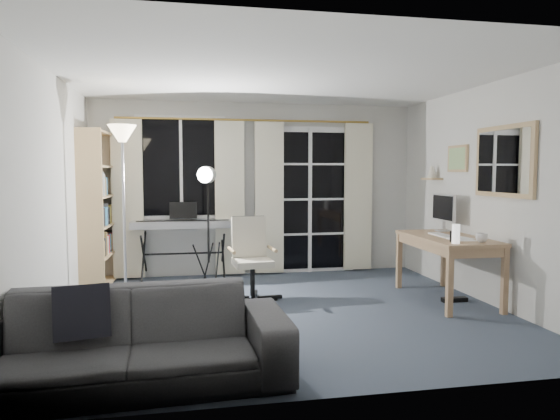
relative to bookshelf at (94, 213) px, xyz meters
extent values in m
cube|color=#394454|center=(2.13, -1.59, -0.94)|extent=(4.50, 4.00, 0.02)
cube|color=white|center=(1.08, 0.39, 0.57)|extent=(1.20, 0.06, 1.40)
cube|color=black|center=(1.08, 0.36, 0.57)|extent=(1.10, 0.02, 1.30)
cube|color=white|center=(1.08, 0.35, 0.57)|extent=(0.04, 0.03, 1.30)
cube|color=white|center=(2.88, 0.39, 0.10)|extent=(1.32, 0.06, 2.11)
cube|color=black|center=(2.58, 0.36, 0.10)|extent=(0.55, 0.02, 1.95)
cube|color=black|center=(3.18, 0.36, 0.10)|extent=(0.55, 0.02, 1.95)
cube|color=white|center=(2.88, 0.35, 0.10)|extent=(0.05, 0.04, 2.05)
cube|color=white|center=(2.88, 0.35, -0.38)|extent=(1.15, 0.03, 0.03)
cube|color=white|center=(2.88, 0.35, 0.12)|extent=(1.15, 0.03, 0.03)
cube|color=white|center=(2.88, 0.35, 0.62)|extent=(1.15, 0.03, 0.03)
cylinder|color=gold|center=(1.98, 0.31, 1.22)|extent=(3.50, 0.03, 0.03)
cube|color=#F4EBC8|center=(0.38, 0.29, 0.15)|extent=(0.40, 0.07, 2.10)
cube|color=#F4EBC8|center=(1.73, 0.29, 0.15)|extent=(0.40, 0.07, 2.10)
cube|color=#F4EBC8|center=(2.28, 0.29, 0.15)|extent=(0.40, 0.07, 2.10)
cube|color=#F4EBC8|center=(3.58, 0.29, 0.15)|extent=(0.40, 0.07, 2.10)
cube|color=tan|center=(0.02, -0.42, 0.05)|extent=(0.31, 0.04, 1.95)
cube|color=tan|center=(0.05, 0.45, 0.05)|extent=(0.31, 0.04, 1.95)
cube|color=tan|center=(-0.11, 0.02, 0.05)|extent=(0.07, 0.88, 1.95)
cube|color=tan|center=(0.04, 0.02, -0.90)|extent=(0.35, 0.89, 0.02)
cube|color=tan|center=(0.04, 0.02, -0.54)|extent=(0.35, 0.89, 0.02)
cube|color=tan|center=(0.04, 0.02, -0.17)|extent=(0.35, 0.89, 0.02)
cube|color=tan|center=(0.04, 0.02, 0.21)|extent=(0.35, 0.89, 0.02)
cube|color=tan|center=(0.04, 0.02, 0.58)|extent=(0.35, 0.89, 0.02)
cube|color=tan|center=(0.04, 0.02, 1.00)|extent=(0.35, 0.89, 0.02)
cube|color=#B7BCB1|center=(0.04, -0.35, -0.40)|extent=(0.22, 0.07, 0.25)
cube|color=olive|center=(0.04, -0.25, -0.42)|extent=(0.22, 0.05, 0.20)
cube|color=#353535|center=(0.05, -0.17, -0.41)|extent=(0.22, 0.05, 0.23)
cube|color=olive|center=(0.05, -0.10, -0.38)|extent=(0.22, 0.04, 0.29)
cube|color=#B7BCB1|center=(0.05, -0.02, -0.41)|extent=(0.22, 0.06, 0.23)
cube|color=#C6383B|center=(0.06, 0.07, -0.41)|extent=(0.22, 0.05, 0.24)
cube|color=teal|center=(0.06, 0.14, -0.40)|extent=(0.22, 0.06, 0.24)
cube|color=olive|center=(0.06, 0.23, -0.41)|extent=(0.22, 0.04, 0.22)
cube|color=#C6383B|center=(0.07, 0.30, -0.41)|extent=(0.22, 0.06, 0.23)
cube|color=#353535|center=(0.07, 0.39, -0.40)|extent=(0.22, 0.04, 0.26)
cube|color=teal|center=(0.04, -0.35, -0.02)|extent=(0.22, 0.04, 0.27)
cube|color=#353535|center=(0.04, -0.28, -0.02)|extent=(0.22, 0.07, 0.26)
cube|color=#353535|center=(0.05, -0.18, -0.04)|extent=(0.22, 0.05, 0.23)
cube|color=teal|center=(0.05, -0.10, -0.05)|extent=(0.22, 0.04, 0.21)
cube|color=teal|center=(0.05, -0.04, -0.04)|extent=(0.22, 0.04, 0.23)
cube|color=#353535|center=(0.06, 0.04, -0.02)|extent=(0.22, 0.04, 0.27)
cube|color=#353535|center=(0.06, 0.11, -0.05)|extent=(0.22, 0.05, 0.21)
cube|color=gold|center=(0.06, 0.19, -0.04)|extent=(0.22, 0.05, 0.23)
cube|color=olive|center=(0.07, 0.27, -0.03)|extent=(0.22, 0.04, 0.24)
cube|color=#353535|center=(0.07, 0.34, -0.04)|extent=(0.22, 0.04, 0.23)
cube|color=#C6383B|center=(0.04, -0.35, 0.36)|extent=(0.22, 0.04, 0.28)
cube|color=#353535|center=(0.04, -0.27, 0.32)|extent=(0.22, 0.04, 0.21)
cube|color=#B7BCB1|center=(0.05, -0.21, 0.37)|extent=(0.22, 0.04, 0.29)
cube|color=#B7BCB1|center=(0.05, -0.13, 0.35)|extent=(0.22, 0.04, 0.27)
cube|color=olive|center=(0.05, -0.06, 0.33)|extent=(0.22, 0.04, 0.22)
cube|color=teal|center=(0.05, 0.01, 0.33)|extent=(0.22, 0.05, 0.22)
cylinder|color=#B2B2B7|center=(0.46, -0.83, -0.91)|extent=(0.30, 0.30, 0.03)
cylinder|color=#B2B2B7|center=(0.46, -0.83, 0.00)|extent=(0.03, 0.03, 1.81)
cone|color=#FFE5B2|center=(0.46, -0.83, 0.93)|extent=(0.32, 0.32, 0.19)
cylinder|color=black|center=(0.58, 0.12, -0.57)|extent=(0.03, 0.65, 0.59)
cylinder|color=black|center=(0.58, 0.12, -0.57)|extent=(0.03, 0.65, 0.59)
cylinder|color=black|center=(1.61, 0.11, -0.57)|extent=(0.03, 0.65, 0.59)
cylinder|color=black|center=(1.61, 0.11, -0.57)|extent=(0.03, 0.65, 0.59)
cylinder|color=black|center=(1.09, 0.11, -0.57)|extent=(1.03, 0.04, 0.02)
cube|color=silver|center=(1.09, 0.11, -0.17)|extent=(1.35, 0.36, 0.09)
cube|color=white|center=(1.09, 0.03, -0.14)|extent=(1.24, 0.16, 0.02)
cube|color=black|center=(1.09, 0.07, -0.13)|extent=(1.20, 0.10, 0.01)
cube|color=black|center=(1.10, 0.22, 0.00)|extent=(0.36, 0.08, 0.22)
cylinder|color=black|center=(1.49, -0.57, -0.65)|extent=(0.10, 0.23, 0.62)
cylinder|color=black|center=(1.38, -0.43, -0.65)|extent=(0.16, 0.20, 0.62)
cylinder|color=black|center=(1.31, -0.59, -0.65)|extent=(0.24, 0.06, 0.62)
cylinder|color=black|center=(1.39, -0.53, -0.05)|extent=(0.03, 0.03, 1.06)
cylinder|color=silver|center=(1.38, -0.57, 0.48)|extent=(0.23, 0.18, 0.20)
cylinder|color=white|center=(1.35, -0.63, 0.48)|extent=(0.17, 0.08, 0.18)
cube|color=black|center=(2.04, -1.14, -0.89)|extent=(0.29, 0.06, 0.04)
cylinder|color=black|center=(2.11, -1.13, -0.91)|extent=(0.05, 0.05, 0.04)
cube|color=black|center=(1.89, -0.96, -0.89)|extent=(0.11, 0.29, 0.04)
cylinder|color=black|center=(1.91, -0.89, -0.91)|extent=(0.05, 0.05, 0.04)
cube|color=black|center=(1.68, -1.05, -0.89)|extent=(0.26, 0.19, 0.04)
cylinder|color=black|center=(1.62, -1.01, -0.91)|extent=(0.05, 0.05, 0.04)
cube|color=black|center=(1.70, -1.28, -0.89)|extent=(0.24, 0.22, 0.04)
cylinder|color=black|center=(1.64, -1.32, -0.91)|extent=(0.05, 0.05, 0.04)
cube|color=black|center=(1.92, -1.33, -0.89)|extent=(0.15, 0.28, 0.04)
cylinder|color=black|center=(1.95, -1.40, -0.91)|extent=(0.05, 0.05, 0.04)
cylinder|color=black|center=(1.85, -1.15, -0.68)|extent=(0.06, 0.06, 0.35)
cube|color=beige|center=(1.85, -1.15, -0.49)|extent=(0.44, 0.44, 0.07)
cube|color=beige|center=(1.83, -0.96, -0.22)|extent=(0.40, 0.14, 0.46)
cube|color=black|center=(1.83, -0.92, -0.20)|extent=(0.38, 0.12, 0.43)
cylinder|color=tan|center=(1.61, -1.15, -0.34)|extent=(0.06, 0.36, 0.04)
cylinder|color=tan|center=(2.07, -1.12, -0.34)|extent=(0.06, 0.36, 0.04)
cube|color=#9D7550|center=(4.01, -1.46, -0.23)|extent=(0.71, 1.37, 0.04)
cube|color=#9D7550|center=(4.01, -1.46, -0.29)|extent=(0.67, 1.33, 0.10)
cube|color=#9D7550|center=(3.69, -2.09, -0.59)|extent=(0.06, 0.06, 0.68)
cube|color=#9D7550|center=(4.29, -2.10, -0.59)|extent=(0.06, 0.06, 0.68)
cube|color=#9D7550|center=(3.73, -0.82, -0.59)|extent=(0.06, 0.06, 0.68)
cube|color=#9D7550|center=(4.32, -0.83, -0.59)|extent=(0.06, 0.06, 0.68)
cube|color=silver|center=(4.21, -1.01, -0.20)|extent=(0.18, 0.12, 0.01)
cube|color=silver|center=(4.21, -1.01, -0.07)|extent=(0.04, 0.03, 0.21)
cube|color=silver|center=(4.21, -1.01, 0.08)|extent=(0.05, 0.52, 0.33)
cube|color=black|center=(4.19, -1.01, 0.08)|extent=(0.02, 0.48, 0.29)
cube|color=white|center=(3.96, -1.42, -0.20)|extent=(0.15, 0.41, 0.02)
cube|color=white|center=(3.90, -1.70, -0.20)|extent=(0.06, 0.10, 0.02)
cube|color=white|center=(4.05, -1.61, -0.20)|extent=(0.24, 0.31, 0.01)
cube|color=white|center=(4.02, -1.80, -0.20)|extent=(0.22, 0.17, 0.00)
cube|color=black|center=(3.82, -1.89, -0.15)|extent=(0.05, 0.04, 0.12)
cylinder|color=white|center=(3.80, -1.99, -0.11)|extent=(0.08, 0.08, 0.19)
cube|color=black|center=(4.05, -1.56, -0.90)|extent=(0.29, 0.09, 0.05)
imported|color=silver|center=(4.11, -1.96, -0.15)|extent=(0.12, 0.10, 0.12)
cube|color=tan|center=(4.35, -1.94, 0.62)|extent=(0.04, 0.94, 0.74)
cube|color=white|center=(4.33, -1.94, 0.62)|extent=(0.01, 0.84, 0.64)
cube|color=tan|center=(4.36, -1.04, 0.67)|extent=(0.03, 0.42, 0.32)
cube|color=#50A199|center=(4.34, -1.04, 0.67)|extent=(0.00, 0.36, 0.26)
cube|color=tan|center=(4.29, -0.54, 0.42)|extent=(0.16, 0.30, 0.02)
cone|color=beige|center=(4.29, -0.54, 0.51)|extent=(0.12, 0.12, 0.15)
imported|color=#2A2A2D|center=(0.74, -3.14, -0.51)|extent=(2.18, 0.73, 0.84)
cube|color=black|center=(0.43, -3.05, -0.43)|extent=(0.40, 0.27, 0.38)
camera|label=1|loc=(1.13, -6.55, 0.52)|focal=32.00mm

